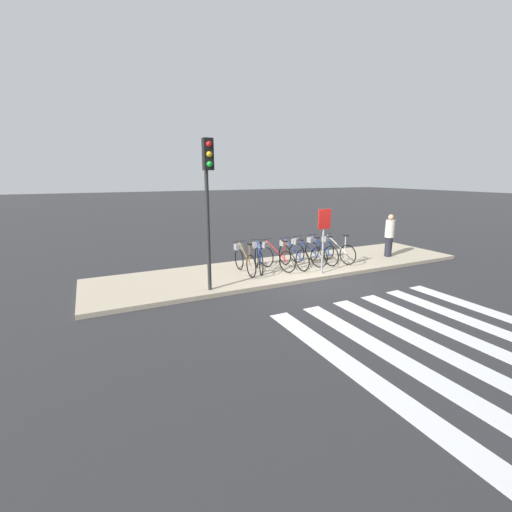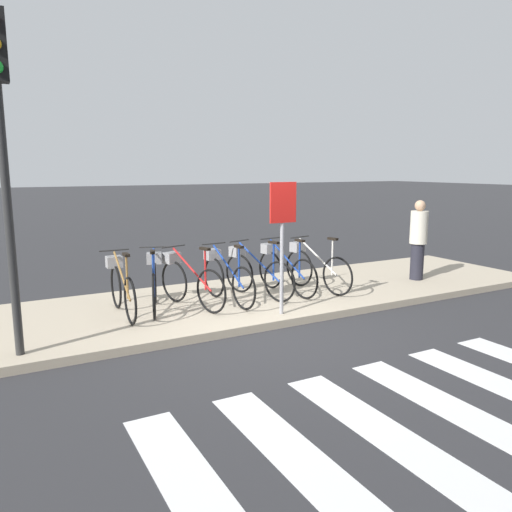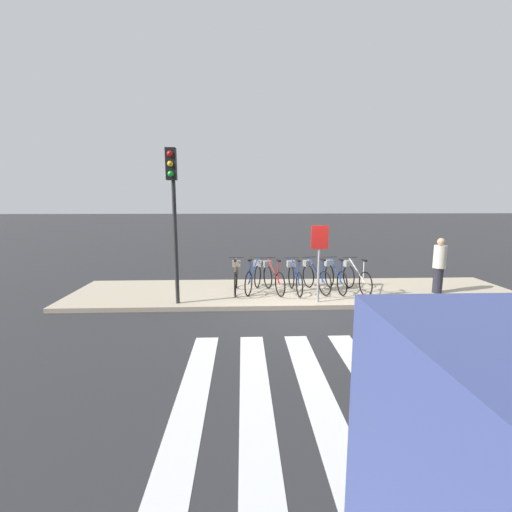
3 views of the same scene
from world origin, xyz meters
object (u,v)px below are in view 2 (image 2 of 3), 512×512
(pedestrian, at_px, (418,239))
(traffic_light, at_px, (0,117))
(parked_bicycle_6, at_px, (314,266))
(parked_bicycle_3, at_px, (225,276))
(parked_bicycle_0, at_px, (121,286))
(parked_bicycle_1, at_px, (154,282))
(parked_bicycle_2, at_px, (188,279))
(parked_bicycle_4, at_px, (255,271))
(sign_post, at_px, (283,225))
(parked_bicycle_5, at_px, (283,268))

(pedestrian, height_order, traffic_light, traffic_light)
(parked_bicycle_6, xyz_separation_m, traffic_light, (-4.97, -1.09, 2.32))
(parked_bicycle_3, bearing_deg, traffic_light, -160.92)
(parked_bicycle_0, bearing_deg, pedestrian, -3.73)
(parked_bicycle_3, height_order, pedestrian, pedestrian)
(parked_bicycle_1, distance_m, parked_bicycle_2, 0.54)
(parked_bicycle_2, bearing_deg, parked_bicycle_0, 176.71)
(parked_bicycle_2, relative_size, parked_bicycle_6, 0.98)
(parked_bicycle_4, distance_m, pedestrian, 3.53)
(parked_bicycle_6, height_order, pedestrian, pedestrian)
(parked_bicycle_0, relative_size, parked_bicycle_1, 1.04)
(parked_bicycle_1, height_order, traffic_light, traffic_light)
(sign_post, bearing_deg, parked_bicycle_5, 57.60)
(parked_bicycle_5, bearing_deg, parked_bicycle_0, 179.88)
(sign_post, bearing_deg, parked_bicycle_4, 82.63)
(parked_bicycle_0, xyz_separation_m, parked_bicycle_4, (2.31, 0.00, 0.00))
(traffic_light, relative_size, sign_post, 1.92)
(parked_bicycle_2, height_order, parked_bicycle_5, same)
(parked_bicycle_2, xyz_separation_m, parked_bicycle_3, (0.64, -0.04, 0.00))
(parked_bicycle_1, relative_size, parked_bicycle_3, 0.96)
(parked_bicycle_4, xyz_separation_m, sign_post, (-0.15, -1.16, 0.93))
(parked_bicycle_3, xyz_separation_m, parked_bicycle_4, (0.61, 0.10, 0.00))
(parked_bicycle_3, bearing_deg, parked_bicycle_5, 4.54)
(pedestrian, height_order, sign_post, sign_post)
(parked_bicycle_0, bearing_deg, parked_bicycle_6, -1.82)
(parked_bicycle_3, bearing_deg, parked_bicycle_6, -0.32)
(parked_bicycle_4, bearing_deg, parked_bicycle_1, 178.71)
(parked_bicycle_1, bearing_deg, pedestrian, -4.55)
(parked_bicycle_1, bearing_deg, parked_bicycle_6, -2.94)
(pedestrian, bearing_deg, parked_bicycle_3, 176.13)
(parked_bicycle_1, height_order, pedestrian, pedestrian)
(parked_bicycle_1, relative_size, parked_bicycle_5, 0.96)
(parked_bicycle_4, height_order, parked_bicycle_6, same)
(parked_bicycle_0, height_order, parked_bicycle_1, same)
(parked_bicycle_0, bearing_deg, parked_bicycle_2, -3.29)
(sign_post, bearing_deg, parked_bicycle_1, 143.64)
(parked_bicycle_5, xyz_separation_m, traffic_light, (-4.38, -1.20, 2.32))
(parked_bicycle_0, relative_size, pedestrian, 1.04)
(parked_bicycle_5, height_order, parked_bicycle_6, same)
(parked_bicycle_3, bearing_deg, pedestrian, -3.87)
(pedestrian, distance_m, traffic_light, 7.59)
(parked_bicycle_2, distance_m, parked_bicycle_3, 0.64)
(parked_bicycle_1, relative_size, parked_bicycle_2, 0.99)
(parked_bicycle_6, bearing_deg, traffic_light, -167.60)
(parked_bicycle_4, relative_size, parked_bicycle_6, 0.97)
(parked_bicycle_2, xyz_separation_m, parked_bicycle_5, (1.83, 0.06, 0.00))
(parked_bicycle_2, xyz_separation_m, sign_post, (1.10, -1.10, 0.93))
(parked_bicycle_5, xyz_separation_m, sign_post, (-0.73, -1.15, 0.93))
(traffic_light, bearing_deg, parked_bicycle_0, 38.92)
(parked_bicycle_3, distance_m, parked_bicycle_4, 0.62)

